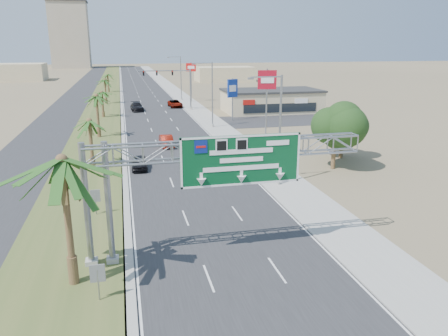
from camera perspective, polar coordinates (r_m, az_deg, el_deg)
name	(u,v)px	position (r m, az deg, el deg)	size (l,w,h in m)	color
road	(144,92)	(125.05, -10.40, 9.80)	(12.00, 300.00, 0.02)	#28282B
sidewalk_right	(175,91)	(125.75, -6.47, 10.01)	(4.00, 300.00, 0.10)	#9E9B93
median_grass	(107,92)	(124.96, -15.04, 9.54)	(7.00, 300.00, 0.12)	#445525
opposing_road	(80,93)	(125.38, -18.27, 9.29)	(8.00, 300.00, 0.02)	#28282B
sign_gantry	(214,159)	(25.54, -1.35, 1.17)	(16.75, 1.24, 7.50)	gray
palm_near	(62,161)	(23.17, -20.44, 0.87)	(5.70, 5.70, 8.35)	brown
palm_row_b	(89,122)	(47.02, -17.18, 5.78)	(3.99, 3.99, 5.95)	brown
palm_row_c	(96,97)	(62.74, -16.35, 8.91)	(3.99, 3.99, 6.75)	brown
palm_row_d	(102,93)	(80.75, -15.68, 9.47)	(3.99, 3.99, 5.45)	brown
palm_row_e	(105,80)	(99.61, -15.32, 10.98)	(3.99, 3.99, 6.15)	brown
palm_row_f	(108,75)	(124.57, -14.96, 11.68)	(3.99, 3.99, 5.75)	brown
streetlight_near	(278,135)	(39.44, 7.02, 4.25)	(3.27, 0.44, 10.00)	gray
streetlight_mid	(211,97)	(68.06, -1.70, 9.19)	(3.27, 0.44, 10.00)	gray
streetlight_far	(180,80)	(103.44, -5.74, 11.38)	(3.27, 0.44, 10.00)	gray
signal_mast	(180,85)	(87.31, -5.74, 10.68)	(10.28, 0.71, 8.00)	gray
store_building	(271,101)	(85.69, 6.20, 8.66)	(18.00, 10.00, 4.00)	#C8B787
oak_near	(336,126)	(46.15, 14.37, 5.35)	(4.50, 4.50, 6.80)	brown
oak_far	(343,125)	(51.14, 15.28, 5.46)	(3.50, 3.50, 5.60)	brown
median_signback_a	(98,276)	(23.16, -16.18, -13.40)	(0.75, 0.08, 2.08)	gray
median_signback_b	(95,198)	(34.20, -16.47, -3.74)	(0.75, 0.08, 2.08)	gray
tower_distant	(70,35)	(265.59, -19.48, 16.01)	(20.00, 16.00, 35.00)	tan
building_distant_left	(10,72)	(178.82, -26.18, 11.17)	(24.00, 14.00, 6.00)	#C8B787
building_distant_right	(225,74)	(158.75, 0.07, 12.18)	(20.00, 12.00, 5.00)	#C8B787
car_left_lane	(140,163)	(46.17, -10.97, 0.65)	(1.60, 3.97, 1.35)	black
car_mid_lane	(167,141)	(56.07, -7.52, 3.52)	(1.51, 4.34, 1.43)	maroon
car_right_lane	(175,104)	(92.16, -6.41, 8.36)	(2.45, 5.31, 1.47)	gray
car_far	(137,107)	(88.01, -11.31, 7.85)	(2.27, 5.59, 1.62)	black
pole_sign_red_near	(267,84)	(57.43, 5.63, 10.80)	(2.42, 0.70, 9.59)	gray
pole_sign_blue	(233,90)	(74.54, 1.12, 10.18)	(1.94, 1.11, 7.17)	gray
pole_sign_red_far	(191,71)	(99.95, -4.33, 12.56)	(2.13, 1.19, 8.79)	gray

